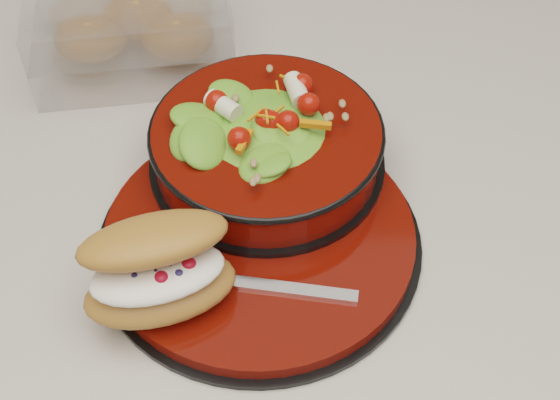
{
  "coord_description": "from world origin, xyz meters",
  "views": [
    {
      "loc": [
        -0.22,
        -0.49,
        1.49
      ],
      "look_at": [
        -0.21,
        -0.02,
        0.94
      ],
      "focal_mm": 50.0,
      "sensor_mm": 36.0,
      "label": 1
    }
  ],
  "objects_px": {
    "dinner_plate": "(260,238)",
    "croissant": "(158,269)",
    "fork": "(257,284)",
    "pastry_box": "(133,26)",
    "salad_bowl": "(267,138)"
  },
  "relations": [
    {
      "from": "dinner_plate",
      "to": "croissant",
      "type": "distance_m",
      "value": 0.12
    },
    {
      "from": "fork",
      "to": "pastry_box",
      "type": "relative_size",
      "value": 0.7
    },
    {
      "from": "salad_bowl",
      "to": "croissant",
      "type": "bearing_deg",
      "value": -121.29
    },
    {
      "from": "croissant",
      "to": "dinner_plate",
      "type": "bearing_deg",
      "value": 23.91
    },
    {
      "from": "salad_bowl",
      "to": "pastry_box",
      "type": "xyz_separation_m",
      "value": [
        -0.15,
        0.2,
        -0.01
      ]
    },
    {
      "from": "pastry_box",
      "to": "croissant",
      "type": "bearing_deg",
      "value": -87.22
    },
    {
      "from": "salad_bowl",
      "to": "fork",
      "type": "relative_size",
      "value": 1.42
    },
    {
      "from": "croissant",
      "to": "fork",
      "type": "distance_m",
      "value": 0.09
    },
    {
      "from": "dinner_plate",
      "to": "fork",
      "type": "height_order",
      "value": "fork"
    },
    {
      "from": "dinner_plate",
      "to": "pastry_box",
      "type": "xyz_separation_m",
      "value": [
        -0.14,
        0.28,
        0.03
      ]
    },
    {
      "from": "pastry_box",
      "to": "salad_bowl",
      "type": "bearing_deg",
      "value": -59.2
    },
    {
      "from": "fork",
      "to": "pastry_box",
      "type": "xyz_separation_m",
      "value": [
        -0.14,
        0.35,
        0.02
      ]
    },
    {
      "from": "salad_bowl",
      "to": "pastry_box",
      "type": "height_order",
      "value": "salad_bowl"
    },
    {
      "from": "fork",
      "to": "salad_bowl",
      "type": "bearing_deg",
      "value": 5.87
    },
    {
      "from": "dinner_plate",
      "to": "salad_bowl",
      "type": "xyz_separation_m",
      "value": [
        0.01,
        0.09,
        0.05
      ]
    }
  ]
}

